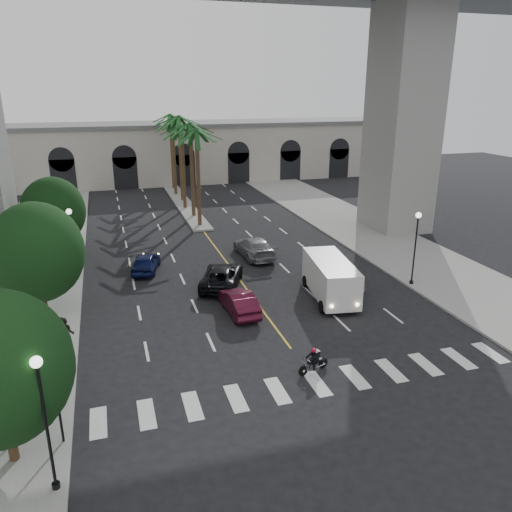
{
  "coord_description": "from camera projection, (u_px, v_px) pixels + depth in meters",
  "views": [
    {
      "loc": [
        -8.77,
        -20.29,
        13.41
      ],
      "look_at": [
        -0.76,
        6.0,
        4.07
      ],
      "focal_mm": 35.0,
      "sensor_mm": 36.0,
      "label": 1
    }
  ],
  "objects": [
    {
      "name": "car_e",
      "position": [
        146.0,
        262.0,
        37.99
      ],
      "size": [
        2.79,
        4.59,
        1.46
      ],
      "primitive_type": "imported",
      "rotation": [
        0.0,
        0.0,
        2.88
      ],
      "color": "#111A50",
      "rests_on": "ground"
    },
    {
      "name": "traffic_signal_near",
      "position": [
        56.0,
        390.0,
        18.93
      ],
      "size": [
        0.25,
        0.18,
        3.65
      ],
      "color": "black",
      "rests_on": "ground"
    },
    {
      "name": "lamp_post_right",
      "position": [
        416.0,
        242.0,
        34.47
      ],
      "size": [
        0.4,
        0.4,
        5.35
      ],
      "color": "black",
      "rests_on": "ground"
    },
    {
      "name": "sidewalk_left",
      "position": [
        22.0,
        290.0,
        34.54
      ],
      "size": [
        8.0,
        100.0,
        0.15
      ],
      "primitive_type": "cube",
      "color": "gray",
      "rests_on": "ground"
    },
    {
      "name": "street_tree_far",
      "position": [
        53.0,
        211.0,
        40.2
      ],
      "size": [
        5.04,
        5.04,
        6.68
      ],
      "color": "#382616",
      "rests_on": "ground"
    },
    {
      "name": "street_tree_mid",
      "position": [
        37.0,
        252.0,
        29.23
      ],
      "size": [
        5.44,
        5.44,
        7.21
      ],
      "color": "#382616",
      "rests_on": "ground"
    },
    {
      "name": "pier_building",
      "position": [
        164.0,
        152.0,
        73.56
      ],
      "size": [
        71.0,
        10.5,
        8.5
      ],
      "color": "beige",
      "rests_on": "ground"
    },
    {
      "name": "sidewalk_right",
      "position": [
        401.0,
        251.0,
        42.81
      ],
      "size": [
        8.0,
        100.0,
        0.15
      ],
      "primitive_type": "cube",
      "color": "gray",
      "rests_on": "ground"
    },
    {
      "name": "pedestrian_b",
      "position": [
        66.0,
        335.0,
        26.1
      ],
      "size": [
        1.01,
        0.84,
        1.89
      ],
      "primitive_type": "imported",
      "rotation": [
        0.0,
        0.0,
        -0.14
      ],
      "color": "black",
      "rests_on": "sidewalk_left"
    },
    {
      "name": "motorcycle_rider",
      "position": [
        314.0,
        361.0,
        24.61
      ],
      "size": [
        1.76,
        0.69,
        1.31
      ],
      "rotation": [
        0.0,
        0.0,
        0.3
      ],
      "color": "black",
      "rests_on": "ground"
    },
    {
      "name": "lamp_post_left_near",
      "position": [
        44.0,
        413.0,
        16.4
      ],
      "size": [
        0.4,
        0.4,
        5.35
      ],
      "color": "black",
      "rests_on": "ground"
    },
    {
      "name": "cargo_van",
      "position": [
        331.0,
        278.0,
        32.88
      ],
      "size": [
        3.25,
        6.48,
        2.64
      ],
      "rotation": [
        0.0,
        0.0,
        -0.15
      ],
      "color": "white",
      "rests_on": "ground"
    },
    {
      "name": "palm_d",
      "position": [
        179.0,
        121.0,
        58.28
      ],
      "size": [
        3.2,
        3.2,
        10.9
      ],
      "color": "#47331E",
      "rests_on": "ground"
    },
    {
      "name": "median",
      "position": [
        184.0,
        204.0,
        59.5
      ],
      "size": [
        2.0,
        24.0,
        0.2
      ],
      "primitive_type": "cube",
      "color": "gray",
      "rests_on": "ground"
    },
    {
      "name": "car_a",
      "position": [
        345.0,
        276.0,
        35.28
      ],
      "size": [
        2.4,
        4.53,
        1.47
      ],
      "primitive_type": "imported",
      "rotation": [
        0.0,
        0.0,
        2.98
      ],
      "color": "#B3B2B7",
      "rests_on": "ground"
    },
    {
      "name": "palm_e",
      "position": [
        172.0,
        123.0,
        61.98
      ],
      "size": [
        3.2,
        3.2,
        10.4
      ],
      "color": "#47331E",
      "rests_on": "ground"
    },
    {
      "name": "palm_f",
      "position": [
        170.0,
        118.0,
        65.6
      ],
      "size": [
        3.2,
        3.2,
        10.7
      ],
      "color": "#47331E",
      "rests_on": "ground"
    },
    {
      "name": "palm_b",
      "position": [
        190.0,
        128.0,
        51.11
      ],
      "size": [
        3.2,
        3.2,
        10.6
      ],
      "color": "#47331E",
      "rests_on": "ground"
    },
    {
      "name": "traffic_signal_far",
      "position": [
        62.0,
        341.0,
        22.55
      ],
      "size": [
        0.25,
        0.18,
        3.65
      ],
      "color": "black",
      "rests_on": "ground"
    },
    {
      "name": "car_c",
      "position": [
        222.0,
        276.0,
        35.14
      ],
      "size": [
        4.39,
        6.04,
        1.53
      ],
      "primitive_type": "imported",
      "rotation": [
        0.0,
        0.0,
        2.76
      ],
      "color": "black",
      "rests_on": "ground"
    },
    {
      "name": "bridge",
      "position": [
        248.0,
        20.0,
        40.03
      ],
      "size": [
        75.0,
        13.0,
        26.0
      ],
      "color": "gray",
      "rests_on": "ground"
    },
    {
      "name": "lamp_post_left_far",
      "position": [
        72.0,
        238.0,
        35.43
      ],
      "size": [
        0.4,
        0.4,
        5.35
      ],
      "color": "black",
      "rests_on": "ground"
    },
    {
      "name": "car_d",
      "position": [
        254.0,
        247.0,
        41.27
      ],
      "size": [
        2.55,
        5.74,
        1.64
      ],
      "primitive_type": "imported",
      "rotation": [
        0.0,
        0.0,
        3.19
      ],
      "color": "slate",
      "rests_on": "ground"
    },
    {
      "name": "palm_a",
      "position": [
        197.0,
        135.0,
        47.55
      ],
      "size": [
        3.2,
        3.2,
        10.3
      ],
      "color": "#47331E",
      "rests_on": "ground"
    },
    {
      "name": "palm_c",
      "position": [
        182.0,
        130.0,
        54.8
      ],
      "size": [
        3.2,
        3.2,
        10.1
      ],
      "color": "#47331E",
      "rests_on": "ground"
    },
    {
      "name": "ground",
      "position": [
        305.0,
        368.0,
        25.11
      ],
      "size": [
        140.0,
        140.0,
        0.0
      ],
      "primitive_type": "plane",
      "color": "black",
      "rests_on": "ground"
    },
    {
      "name": "pedestrian_a",
      "position": [
        12.0,
        389.0,
        21.51
      ],
      "size": [
        0.75,
        0.6,
        1.79
      ],
      "primitive_type": "imported",
      "rotation": [
        0.0,
        0.0,
        0.3
      ],
      "color": "black",
      "rests_on": "sidewalk_left"
    },
    {
      "name": "car_b",
      "position": [
        239.0,
        302.0,
        31.0
      ],
      "size": [
        1.75,
        4.45,
        1.44
      ],
      "primitive_type": "imported",
      "rotation": [
        0.0,
        0.0,
        3.19
      ],
      "color": "#4A0E21",
      "rests_on": "ground"
    }
  ]
}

